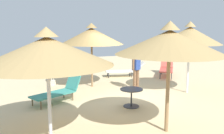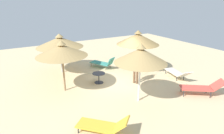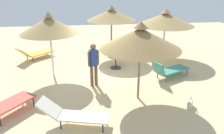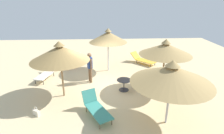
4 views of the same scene
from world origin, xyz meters
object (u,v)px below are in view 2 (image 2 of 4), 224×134
Objects in this scene: parasol_umbrella_back at (60,42)px; lounge_chair_far_left at (178,73)px; lounge_chair_near_left at (103,63)px; person_standing_edge at (136,67)px; parasol_umbrella_far_right at (62,50)px; lounge_chair_near_right at (202,87)px; parasol_umbrella_edge at (138,39)px; side_table_round at (99,76)px; parasol_umbrella_center at (141,55)px; handbag at (133,61)px; lounge_chair_front at (103,125)px.

parasol_umbrella_back reaches higher than lounge_chair_far_left.
lounge_chair_near_left is 1.07× the size of person_standing_edge.
parasol_umbrella_far_right is at bearing -58.21° from lounge_chair_near_left.
parasol_umbrella_far_right is 7.28m from lounge_chair_near_right.
lounge_chair_near_left is (0.62, 2.74, -1.67)m from parasol_umbrella_back.
parasol_umbrella_edge is 0.94× the size of parasol_umbrella_back.
lounge_chair_near_right is at bearing 43.93° from side_table_round.
parasol_umbrella_center reaches higher than parasol_umbrella_edge.
handbag is (-1.99, 5.87, -2.07)m from parasol_umbrella_far_right.
parasol_umbrella_center is (3.23, -2.32, 0.06)m from parasol_umbrella_edge.
lounge_chair_far_left is 2.80m from person_standing_edge.
lounge_chair_near_right is 5.99m from handbag.
lounge_chair_front is at bearing -27.60° from lounge_chair_near_left.
lounge_chair_far_left reaches higher than lounge_chair_front.
parasol_umbrella_center is 3.93m from parasol_umbrella_far_right.
person_standing_edge is at bearing -144.84° from lounge_chair_near_right.
parasol_umbrella_back is at bearing -142.41° from lounge_chair_near_right.
lounge_chair_near_right is (1.15, 3.11, -1.82)m from parasol_umbrella_center.
person_standing_edge is (-0.74, -2.63, 0.63)m from lounge_chair_far_left.
lounge_chair_near_right is 3.55m from person_standing_edge.
parasol_umbrella_edge is at bearing 141.11° from person_standing_edge.
lounge_chair_near_left is 3.31m from person_standing_edge.
lounge_chair_front is (4.48, -4.87, -1.88)m from parasol_umbrella_edge.
lounge_chair_near_left is at bearing -92.73° from handbag.
parasol_umbrella_far_right is at bearing -136.24° from parasol_umbrella_center.
parasol_umbrella_edge is at bearing 97.79° from side_table_round.
parasol_umbrella_far_right is 4.40m from lounge_chair_near_left.
person_standing_edge is (-1.71, 1.09, -1.26)m from parasol_umbrella_center.
parasol_umbrella_center is 4.28m from lounge_chair_far_left.
parasol_umbrella_far_right is 1.48× the size of lounge_chair_front.
lounge_chair_front is 8.33m from handbag.
parasol_umbrella_edge is at bearing -148.18° from lounge_chair_far_left.
lounge_chair_front is at bearing -24.31° from side_table_round.
parasol_umbrella_center reaches higher than parasol_umbrella_far_right.
parasol_umbrella_far_right is 3.64× the size of side_table_round.
lounge_chair_far_left is (-2.22, 6.27, 0.05)m from lounge_chair_front.
parasol_umbrella_center is 6.86× the size of handbag.
parasol_umbrella_far_right reaches higher than handbag.
lounge_chair_front is 4.48× the size of handbag.
parasol_umbrella_edge reaches higher than side_table_round.
lounge_chair_front is (1.25, -2.55, -1.94)m from parasol_umbrella_center.
parasol_umbrella_far_right is at bearing -71.27° from handbag.
lounge_chair_far_left is at bearing 31.82° from parasol_umbrella_edge.
person_standing_edge reaches higher than side_table_round.
parasol_umbrella_edge is 1.35× the size of lounge_chair_near_right.
parasol_umbrella_far_right reaches higher than side_table_round.
person_standing_edge is at bearing 58.55° from side_table_round.
handbag is at bearing -171.57° from lounge_chair_far_left.
lounge_chair_near_left reaches higher than lounge_chair_front.
parasol_umbrella_back is 5.08m from person_standing_edge.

